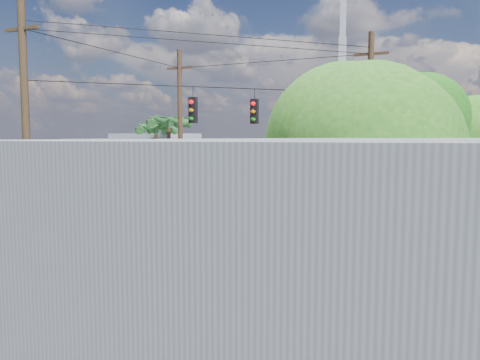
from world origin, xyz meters
The scene contains 14 objects.
ground centered at (0.00, 0.00, 0.00)m, with size 120.00×120.00×0.00m, color black.
sidewalk_nw centered at (-10.88, 10.88, 0.07)m, with size 14.12×14.12×0.14m.
road_markings centered at (0.00, -1.47, 0.01)m, with size 32.00×32.00×0.01m.
building_nw centered at (-12.00, 12.46, 2.22)m, with size 10.80×10.20×4.30m.
radio_tower centered at (0.50, 20.00, 5.64)m, with size 0.80×0.80×17.00m.
tree_ne_front centered at (7.21, 6.76, 4.77)m, with size 4.21×4.14×6.66m.
tree_ne_back centered at (9.81, 8.96, 4.19)m, with size 3.77×3.66×5.82m.
tree_se centered at (7.01, -7.24, 4.04)m, with size 3.67×3.54×5.62m.
palm_nw_front centered at (-7.50, 7.50, 5.04)m, with size 3.01×3.08×5.59m.
palm_nw_back centered at (-9.50, 9.00, 4.67)m, with size 3.01×3.08×5.19m.
utility_poles centered at (-1.58, 1.60, 4.67)m, with size 12.00×10.68×9.00m.
vending_boxes centered at (6.50, 6.20, 0.69)m, with size 1.90×0.50×1.10m.
delivery_truck centered at (0.17, 1.90, 1.92)m, with size 5.46×9.09×3.79m.
parked_car centered at (9.80, 1.90, 0.80)m, with size 2.67×5.79×1.61m, color silver.
Camera 1 is at (9.00, -17.35, 4.15)m, focal length 35.00 mm.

